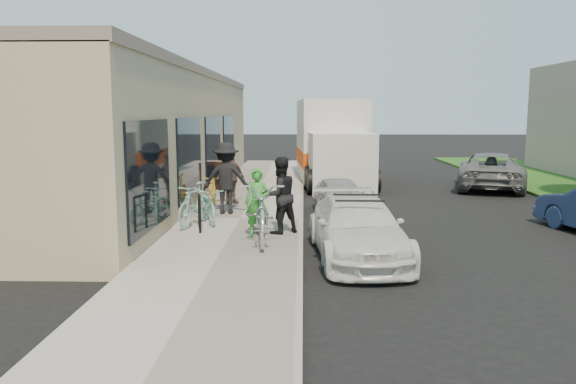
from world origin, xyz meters
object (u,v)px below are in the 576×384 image
object	(u,v)px
cruiser_bike_a	(195,204)
bystander_b	(231,178)
man_standing	(280,195)
woman_rider	(257,203)
bike_rack	(199,209)
sedan_white	(357,228)
bystander_a	(226,178)
tandem_bike	(262,211)
sandwich_board	(223,176)
moving_truck	(333,146)
cruiser_bike_c	(212,191)
sedan_silver	(340,197)
far_car_gray	(491,171)
cruiser_bike_b	(209,205)

from	to	relation	value
cruiser_bike_a	bystander_b	bearing A→B (deg)	96.63
man_standing	bystander_b	bearing A→B (deg)	-100.10
woman_rider	bike_rack	bearing A→B (deg)	165.79
bystander_b	sedan_white	bearing A→B (deg)	-98.76
bike_rack	sedan_white	size ratio (longest dim) A/B	0.20
sedan_white	bystander_b	distance (m)	6.43
sedan_white	bystander_a	world-z (taller)	bystander_a
bike_rack	tandem_bike	bearing A→B (deg)	-33.87
bystander_b	sandwich_board	bearing A→B (deg)	63.51
moving_truck	cruiser_bike_a	distance (m)	10.19
moving_truck	cruiser_bike_c	size ratio (longest dim) A/B	4.38
sedan_white	sedan_silver	distance (m)	4.54
moving_truck	far_car_gray	world-z (taller)	moving_truck
sandwich_board	tandem_bike	distance (m)	8.08
sedan_white	tandem_bike	size ratio (longest dim) A/B	1.71
bike_rack	bystander_b	distance (m)	3.83
sedan_silver	cruiser_bike_b	world-z (taller)	sedan_silver
cruiser_bike_a	bystander_b	xyz separation A→B (m)	(0.45, 3.22, 0.26)
tandem_bike	bystander_a	world-z (taller)	bystander_a
moving_truck	cruiser_bike_c	xyz separation A→B (m)	(-3.75, -6.93, -0.85)
sedan_silver	cruiser_bike_c	size ratio (longest dim) A/B	1.95
far_car_gray	cruiser_bike_a	xyz separation A→B (m)	(-9.60, -7.86, -0.02)
bystander_b	moving_truck	bearing A→B (deg)	23.10
woman_rider	bystander_b	distance (m)	4.57
far_car_gray	cruiser_bike_b	world-z (taller)	far_car_gray
bystander_b	cruiser_bike_b	bearing A→B (deg)	-132.24
sedan_white	sandwich_board	bearing A→B (deg)	109.67
far_car_gray	woman_rider	world-z (taller)	woman_rider
sandwich_board	cruiser_bike_b	world-z (taller)	sandwich_board
tandem_bike	cruiser_bike_a	world-z (taller)	tandem_bike
bike_rack	cruiser_bike_a	bearing A→B (deg)	110.38
sedan_white	sedan_silver	bearing A→B (deg)	86.04
sedan_silver	man_standing	distance (m)	3.40
sedan_silver	bystander_a	bearing A→B (deg)	-174.69
moving_truck	woman_rider	distance (m)	10.87
bystander_a	tandem_bike	bearing A→B (deg)	106.83
sandwich_board	far_car_gray	world-z (taller)	far_car_gray
man_standing	bystander_b	size ratio (longest dim) A/B	1.11
moving_truck	tandem_bike	bearing A→B (deg)	-104.36
bike_rack	far_car_gray	xyz separation A→B (m)	(9.38, 8.46, 0.03)
cruiser_bike_c	bystander_a	bearing A→B (deg)	-63.25
bike_rack	sedan_silver	bearing A→B (deg)	39.50
man_standing	cruiser_bike_c	world-z (taller)	man_standing
moving_truck	cruiser_bike_a	xyz separation A→B (m)	(-3.77, -9.43, -0.82)
moving_truck	bystander_a	xyz separation A→B (m)	(-3.23, -7.82, -0.38)
sedan_white	bike_rack	bearing A→B (deg)	148.51
cruiser_bike_a	cruiser_bike_c	size ratio (longest dim) A/B	1.07
sedan_white	bystander_b	bearing A→B (deg)	115.40
cruiser_bike_a	woman_rider	bearing A→B (deg)	-22.26
sandwich_board	sedan_white	xyz separation A→B (m)	(3.87, -8.58, -0.05)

